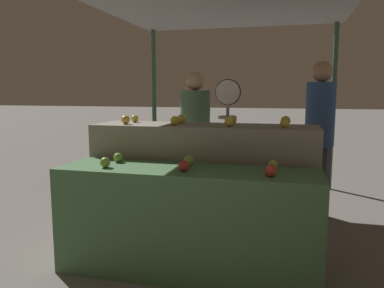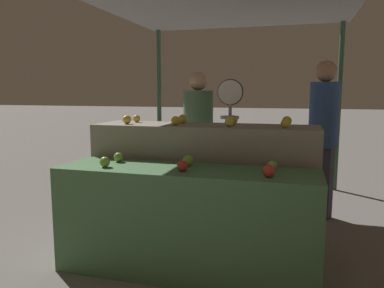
% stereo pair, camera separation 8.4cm
% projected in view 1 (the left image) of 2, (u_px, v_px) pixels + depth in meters
% --- Properties ---
extents(ground_plane, '(60.00, 60.00, 0.00)m').
position_uv_depth(ground_plane, '(187.00, 272.00, 3.00)').
color(ground_plane, slate).
extents(market_canopy, '(2.93, 4.05, 2.44)m').
position_uv_depth(market_canopy, '(214.00, 2.00, 3.68)').
color(market_canopy, '#33513D').
rests_on(market_canopy, ground_plane).
extents(display_counter_front, '(2.03, 0.55, 0.85)m').
position_uv_depth(display_counter_front, '(187.00, 221.00, 2.94)').
color(display_counter_front, '#4C7A4C').
rests_on(display_counter_front, ground_plane).
extents(display_counter_back, '(2.03, 0.55, 1.14)m').
position_uv_depth(display_counter_back, '(204.00, 185.00, 3.49)').
color(display_counter_back, gray).
rests_on(display_counter_back, ground_plane).
extents(apple_front_0, '(0.08, 0.08, 0.08)m').
position_uv_depth(apple_front_0, '(105.00, 162.00, 2.92)').
color(apple_front_0, '#84AD3D').
rests_on(apple_front_0, display_counter_front).
extents(apple_front_1, '(0.08, 0.08, 0.08)m').
position_uv_depth(apple_front_1, '(184.00, 166.00, 2.77)').
color(apple_front_1, '#B72D23').
rests_on(apple_front_1, display_counter_front).
extents(apple_front_2, '(0.09, 0.09, 0.09)m').
position_uv_depth(apple_front_2, '(271.00, 171.00, 2.60)').
color(apple_front_2, red).
rests_on(apple_front_2, display_counter_front).
extents(apple_front_3, '(0.08, 0.08, 0.08)m').
position_uv_depth(apple_front_3, '(118.00, 158.00, 3.14)').
color(apple_front_3, '#84AD3D').
rests_on(apple_front_3, display_counter_front).
extents(apple_front_4, '(0.09, 0.09, 0.09)m').
position_uv_depth(apple_front_4, '(189.00, 161.00, 2.97)').
color(apple_front_4, '#84AD3D').
rests_on(apple_front_4, display_counter_front).
extents(apple_front_5, '(0.08, 0.08, 0.08)m').
position_uv_depth(apple_front_5, '(273.00, 165.00, 2.82)').
color(apple_front_5, '#8EB247').
rests_on(apple_front_5, display_counter_front).
extents(apple_back_0, '(0.08, 0.08, 0.08)m').
position_uv_depth(apple_back_0, '(125.00, 120.00, 3.48)').
color(apple_back_0, yellow).
rests_on(apple_back_0, display_counter_back).
extents(apple_back_1, '(0.08, 0.08, 0.08)m').
position_uv_depth(apple_back_1, '(175.00, 121.00, 3.37)').
color(apple_back_1, gold).
rests_on(apple_back_1, display_counter_back).
extents(apple_back_2, '(0.08, 0.08, 0.08)m').
position_uv_depth(apple_back_2, '(229.00, 122.00, 3.24)').
color(apple_back_2, yellow).
rests_on(apple_back_2, display_counter_back).
extents(apple_back_3, '(0.08, 0.08, 0.08)m').
position_uv_depth(apple_back_3, '(285.00, 123.00, 3.14)').
color(apple_back_3, gold).
rests_on(apple_back_3, display_counter_back).
extents(apple_back_4, '(0.07, 0.07, 0.07)m').
position_uv_depth(apple_back_4, '(135.00, 119.00, 3.69)').
color(apple_back_4, gold).
rests_on(apple_back_4, display_counter_back).
extents(apple_back_5, '(0.09, 0.09, 0.09)m').
position_uv_depth(apple_back_5, '(181.00, 119.00, 3.57)').
color(apple_back_5, yellow).
rests_on(apple_back_5, display_counter_back).
extents(apple_back_6, '(0.09, 0.09, 0.09)m').
position_uv_depth(apple_back_6, '(232.00, 120.00, 3.44)').
color(apple_back_6, yellow).
rests_on(apple_back_6, display_counter_back).
extents(apple_back_7, '(0.09, 0.09, 0.09)m').
position_uv_depth(apple_back_7, '(286.00, 121.00, 3.34)').
color(apple_back_7, gold).
rests_on(apple_back_7, display_counter_back).
extents(produce_scale, '(0.28, 0.20, 1.57)m').
position_uv_depth(produce_scale, '(228.00, 119.00, 4.05)').
color(produce_scale, '#99999E').
rests_on(produce_scale, ground_plane).
extents(person_vendor_at_scale, '(0.47, 0.47, 1.67)m').
position_uv_depth(person_vendor_at_scale, '(195.00, 131.00, 4.50)').
color(person_vendor_at_scale, '#2D2D38').
rests_on(person_vendor_at_scale, ground_plane).
extents(person_customer_left, '(0.42, 0.42, 1.77)m').
position_uv_depth(person_customer_left, '(320.00, 127.00, 4.21)').
color(person_customer_left, '#2D2D38').
rests_on(person_customer_left, ground_plane).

